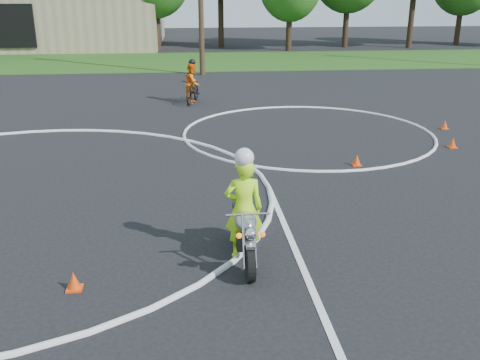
{
  "coord_description": "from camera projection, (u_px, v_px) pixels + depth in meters",
  "views": [
    {
      "loc": [
        4.18,
        -8.63,
        4.39
      ],
      "look_at": [
        5.08,
        0.57,
        1.1
      ],
      "focal_mm": 40.0,
      "sensor_mm": 36.0,
      "label": 1
    }
  ],
  "objects": [
    {
      "name": "grass_strip",
      "position": [
        122.0,
        62.0,
        34.49
      ],
      "size": [
        120.0,
        10.0,
        0.02
      ],
      "primitive_type": "cube",
      "color": "#1E4714",
      "rests_on": "ground"
    },
    {
      "name": "rider_second_grp",
      "position": [
        193.0,
        88.0,
        21.85
      ],
      "size": [
        1.08,
        1.96,
        1.79
      ],
      "rotation": [
        0.0,
        0.0,
        -0.24
      ],
      "color": "black",
      "rests_on": "ground"
    },
    {
      "name": "rider_primary_grp",
      "position": [
        244.0,
        206.0,
        9.02
      ],
      "size": [
        0.67,
        0.44,
        1.99
      ],
      "rotation": [
        0.0,
        0.0,
        0.02
      ],
      "color": "#B4FF1A",
      "rests_on": "ground"
    },
    {
      "name": "traffic_cones",
      "position": [
        232.0,
        183.0,
        12.52
      ],
      "size": [
        17.3,
        11.79,
        0.3
      ],
      "color": "#F0410C",
      "rests_on": "ground"
    },
    {
      "name": "primary_motorcycle",
      "position": [
        245.0,
        233.0,
        9.04
      ],
      "size": [
        0.71,
        2.04,
        1.07
      ],
      "rotation": [
        0.0,
        0.0,
        0.02
      ],
      "color": "black",
      "rests_on": "ground"
    },
    {
      "name": "course_markings",
      "position": [
        111.0,
        175.0,
        13.46
      ],
      "size": [
        19.05,
        19.05,
        0.12
      ],
      "color": "silver",
      "rests_on": "ground"
    }
  ]
}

